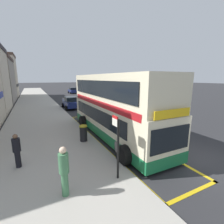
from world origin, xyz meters
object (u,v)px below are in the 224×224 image
(bus_stop_sign, at_px, (117,142))
(litter_bin, at_px, (83,133))
(parked_car_navy_behind, at_px, (71,103))
(pedestrian_waiting_near_sign, at_px, (64,169))
(parked_car_navy_far, at_px, (73,91))
(pedestrian_further_back, at_px, (17,150))
(double_decker_bus, at_px, (113,108))

(bus_stop_sign, relative_size, litter_bin, 2.46)
(parked_car_navy_behind, xyz_separation_m, pedestrian_waiting_near_sign, (-4.10, -17.29, 0.33))
(parked_car_navy_far, relative_size, pedestrian_further_back, 2.64)
(pedestrian_further_back, relative_size, litter_bin, 1.53)
(parked_car_navy_far, bearing_deg, pedestrian_further_back, 73.98)
(pedestrian_waiting_near_sign, bearing_deg, double_decker_bus, 48.19)
(double_decker_bus, height_order, parked_car_navy_behind, double_decker_bus)
(double_decker_bus, height_order, pedestrian_further_back, double_decker_bus)
(parked_car_navy_behind, height_order, pedestrian_further_back, pedestrian_further_back)
(parked_car_navy_far, distance_m, pedestrian_waiting_near_sign, 40.60)
(double_decker_bus, distance_m, bus_stop_sign, 5.29)
(parked_car_navy_far, height_order, pedestrian_further_back, pedestrian_further_back)
(bus_stop_sign, bearing_deg, parked_car_navy_far, 79.36)
(double_decker_bus, distance_m, parked_car_navy_behind, 12.48)
(bus_stop_sign, relative_size, parked_car_navy_far, 0.61)
(parked_car_navy_behind, height_order, pedestrian_waiting_near_sign, pedestrian_waiting_near_sign)
(pedestrian_waiting_near_sign, distance_m, litter_bin, 4.98)
(double_decker_bus, distance_m, litter_bin, 2.75)
(double_decker_bus, bearing_deg, parked_car_navy_far, 81.56)
(parked_car_navy_far, relative_size, litter_bin, 4.04)
(double_decker_bus, relative_size, pedestrian_further_back, 6.78)
(litter_bin, bearing_deg, pedestrian_waiting_near_sign, -114.05)
(pedestrian_further_back, bearing_deg, double_decker_bus, 19.19)
(parked_car_navy_far, xyz_separation_m, pedestrian_further_back, (-11.07, -36.65, 0.20))
(bus_stop_sign, height_order, litter_bin, bus_stop_sign)
(double_decker_bus, relative_size, parked_car_navy_behind, 2.56)
(parked_car_navy_behind, bearing_deg, double_decker_bus, 92.76)
(pedestrian_waiting_near_sign, xyz_separation_m, litter_bin, (2.02, 4.53, -0.46))
(parked_car_navy_behind, bearing_deg, pedestrian_waiting_near_sign, 78.19)
(double_decker_bus, relative_size, parked_car_navy_far, 2.56)
(parked_car_navy_behind, distance_m, parked_car_navy_far, 22.82)
(litter_bin, bearing_deg, double_decker_bus, 8.51)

